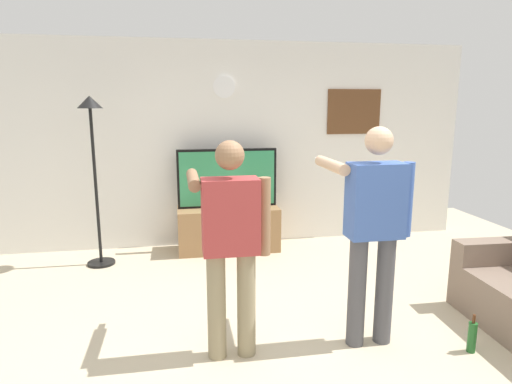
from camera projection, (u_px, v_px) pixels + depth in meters
The scene contains 10 objects.
ground_plane at pixel (290, 358), 3.32m from camera, with size 8.40×8.40×0.00m, color beige.
back_wall at pixel (237, 145), 5.90m from camera, with size 6.40×0.10×2.70m, color silver.
tv_stand at pixel (228, 229), 5.74m from camera, with size 1.30×0.55×0.57m.
television at pixel (227, 178), 5.66m from camera, with size 1.28×0.07×0.76m.
wall_clock at pixel (224, 87), 5.66m from camera, with size 0.28×0.28×0.03m, color white.
framed_picture at pixel (354, 112), 6.04m from camera, with size 0.76×0.04×0.61m, color brown.
floor_lamp at pixel (93, 146), 4.99m from camera, with size 0.32×0.32×1.98m.
person_standing_nearer_lamp at pixel (230, 238), 3.19m from camera, with size 0.59×0.78×1.65m.
person_standing_nearer_couch at pixel (374, 224), 3.36m from camera, with size 0.60×0.78×1.73m.
beverage_bottle at pixel (472, 337), 3.38m from camera, with size 0.07×0.07×0.31m.
Camera 1 is at (-0.79, -2.91, 1.90)m, focal length 30.70 mm.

